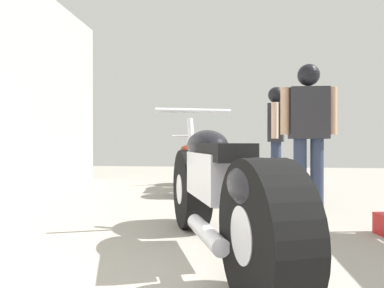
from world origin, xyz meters
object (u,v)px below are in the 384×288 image
motorcycle_maroon_cruiser (218,190)px  mechanic_in_blue (276,129)px  motorcycle_black_naked (187,167)px  mechanic_with_helmet (309,121)px

motorcycle_maroon_cruiser → mechanic_in_blue: 3.45m
motorcycle_black_naked → mechanic_with_helmet: bearing=-36.5°
mechanic_with_helmet → mechanic_in_blue: bearing=99.9°
mechanic_with_helmet → motorcycle_black_naked: bearing=143.5°
motorcycle_maroon_cruiser → motorcycle_black_naked: bearing=100.7°
mechanic_in_blue → motorcycle_maroon_cruiser: bearing=-103.9°
mechanic_in_blue → mechanic_with_helmet: 1.29m
motorcycle_maroon_cruiser → motorcycle_black_naked: 3.32m
motorcycle_maroon_cruiser → mechanic_with_helmet: (1.04, 2.04, 0.59)m
mechanic_in_blue → mechanic_with_helmet: size_ratio=0.96×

